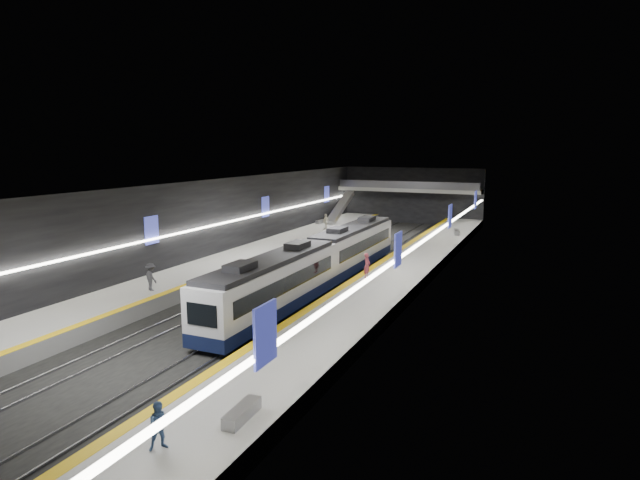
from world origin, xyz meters
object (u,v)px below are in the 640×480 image
at_px(bench_left_far, 320,222).
at_px(bench_right_far, 457,232).
at_px(passenger_left_b, 151,277).
at_px(passenger_right_a, 367,266).
at_px(escalator, 340,207).
at_px(passenger_right_b, 160,426).
at_px(passenger_left_a, 326,222).
at_px(bench_right_near, 242,413).
at_px(train, 319,262).

distance_m(bench_left_far, bench_right_far, 18.02).
bearing_deg(bench_right_far, passenger_left_b, -127.32).
bearing_deg(passenger_left_b, passenger_right_a, -119.97).
xyz_separation_m(escalator, passenger_right_b, (14.90, -53.67, -1.07)).
bearing_deg(passenger_left_a, bench_right_near, 31.69).
xyz_separation_m(passenger_right_a, passenger_left_b, (-12.59, -9.60, 0.01)).
height_order(passenger_right_b, passenger_left_a, passenger_left_a).
bearing_deg(train, passenger_left_a, 111.93).
distance_m(bench_right_far, passenger_left_b, 36.76).
height_order(bench_right_far, passenger_left_b, passenger_left_b).
xyz_separation_m(bench_right_near, bench_right_far, (-0.06, 46.18, 0.00)).
distance_m(escalator, bench_right_far, 16.99).
bearing_deg(passenger_right_a, bench_right_far, -4.06).
height_order(bench_right_near, bench_right_far, bench_right_far).
xyz_separation_m(train, passenger_left_a, (-8.96, 22.26, -0.24)).
height_order(bench_right_far, passenger_right_a, passenger_right_a).
relative_size(bench_right_near, passenger_right_a, 1.07).
bearing_deg(train, passenger_right_b, -78.48).
relative_size(bench_right_far, passenger_left_b, 1.06).
bearing_deg(bench_right_far, escalator, 151.20).
bearing_deg(bench_left_far, bench_right_far, -1.06).
bearing_deg(bench_right_near, bench_right_far, 87.34).
relative_size(bench_right_near, passenger_left_a, 1.08).
bearing_deg(escalator, passenger_left_b, -88.61).
bearing_deg(escalator, passenger_right_b, -74.48).
bearing_deg(passenger_left_a, passenger_right_a, 42.93).
xyz_separation_m(escalator, bench_right_near, (16.30, -50.88, -1.65)).
bearing_deg(escalator, bench_left_far, -120.19).
xyz_separation_m(train, bench_left_far, (-11.68, 26.75, -0.97)).
height_order(bench_left_far, passenger_left_b, passenger_left_b).
height_order(bench_right_near, passenger_left_a, passenger_left_a).
xyz_separation_m(bench_right_near, passenger_left_a, (-15.27, 43.51, 0.70)).
bearing_deg(passenger_left_a, escalator, -159.62).
height_order(escalator, passenger_right_a, escalator).
height_order(train, passenger_left_b, train).
bearing_deg(passenger_left_a, passenger_right_b, 29.03).
xyz_separation_m(bench_left_far, bench_right_far, (17.92, -1.82, 0.03)).
height_order(escalator, bench_left_far, escalator).
distance_m(train, passenger_right_a, 3.70).
bearing_deg(escalator, passenger_right_a, -64.63).
bearing_deg(bench_right_near, escalator, 105.03).
xyz_separation_m(bench_left_far, bench_right_near, (17.98, -48.00, 0.03)).
bearing_deg(bench_left_far, passenger_right_b, -67.20).
bearing_deg(bench_left_far, passenger_left_b, -81.05).
bearing_deg(passenger_left_a, train, 34.29).
relative_size(bench_left_far, passenger_left_a, 0.95).
bearing_deg(passenger_right_b, train, 53.40).
xyz_separation_m(passenger_right_a, passenger_right_b, (1.38, -25.17, -0.13)).
bearing_deg(escalator, bench_right_near, -72.23).
bearing_deg(passenger_left_b, bench_left_far, -63.05).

